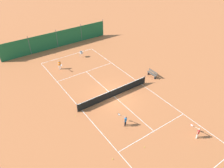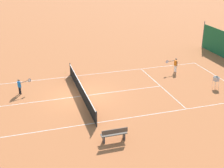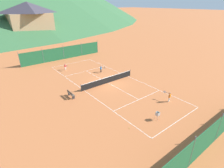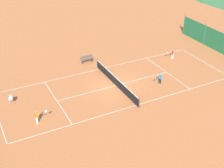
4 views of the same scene
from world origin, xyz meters
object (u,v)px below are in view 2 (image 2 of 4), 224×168
tennis_net (81,90)px  ball_hopper (216,80)px  tennis_ball_far_corner (65,73)px  player_near_service (175,64)px  courtside_bench (114,134)px  player_near_baseline (20,85)px

tennis_net → ball_hopper: 10.52m
tennis_net → tennis_ball_far_corner: (5.05, 0.39, -0.47)m
tennis_net → player_near_service: bearing=-74.2°
courtside_bench → tennis_net: bearing=5.0°
player_near_baseline → courtside_bench: size_ratio=0.79×
player_near_baseline → tennis_ball_far_corner: player_near_baseline is taller
courtside_bench → ball_hopper: bearing=-63.8°
ball_hopper → courtside_bench: 10.99m
tennis_net → ball_hopper: bearing=-98.2°
ball_hopper → courtside_bench: bearing=116.2°
tennis_ball_far_corner → courtside_bench: courtside_bench is taller
tennis_ball_far_corner → ball_hopper: ball_hopper is taller
player_near_service → courtside_bench: player_near_service is taller
tennis_ball_far_corner → courtside_bench: size_ratio=0.04×
tennis_net → ball_hopper: size_ratio=10.31×
player_near_service → tennis_ball_far_corner: 9.71m
tennis_ball_far_corner → ball_hopper: (-6.54, -10.80, 0.63)m
tennis_net → player_near_service: 9.31m
courtside_bench → player_near_service: bearing=-43.5°
player_near_baseline → courtside_bench: 9.41m
ball_hopper → player_near_baseline: bearing=77.5°
courtside_bench → player_near_baseline: bearing=30.7°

